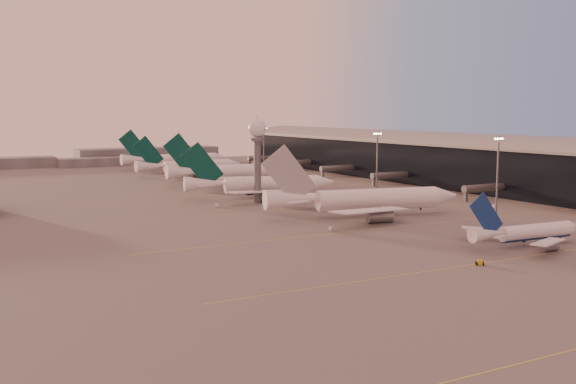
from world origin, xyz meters
TOP-DOWN VIEW (x-y plane):
  - ground at (0.00, 0.00)m, footprint 700.00×700.00m
  - taxiway_markings at (30.00, 56.00)m, footprint 180.00×185.25m
  - terminal at (107.88, 110.09)m, footprint 57.00×362.00m
  - radar_tower at (5.00, 120.00)m, footprint 6.40×6.40m
  - mast_b at (55.00, 55.00)m, footprint 3.60×0.56m
  - mast_c at (50.00, 110.00)m, footprint 3.60×0.56m
  - mast_d at (48.00, 200.00)m, footprint 3.60×0.56m
  - distant_horizon at (2.62, 325.14)m, footprint 165.00×37.50m
  - narrowbody_mid at (27.63, 18.25)m, footprint 35.59×28.34m
  - widebody_white at (19.87, 75.04)m, footprint 63.72×50.53m
  - greentail_a at (12.15, 130.96)m, footprint 57.89×46.23m
  - greentail_b at (23.72, 179.68)m, footprint 63.92×51.47m
  - greentail_c at (19.66, 225.97)m, footprint 57.02×46.03m
  - greentail_d at (26.29, 265.68)m, footprint 62.60×50.60m
  - gsv_tug_mid at (2.49, 8.82)m, footprint 4.20×3.89m
  - gsv_truck_b at (53.31, 33.09)m, footprint 5.68×3.55m
  - gsv_truck_c at (-2.58, 59.57)m, footprint 5.13×5.37m
  - gsv_catering_b at (68.68, 68.85)m, footprint 5.39×2.60m
  - gsv_tug_far at (19.07, 95.04)m, footprint 4.00×3.93m
  - gsv_truck_d at (-12.12, 116.82)m, footprint 4.37×6.25m
  - gsv_tug_hangar at (34.34, 153.14)m, footprint 3.43×2.20m

SIDE VIEW (x-z plane):
  - ground at x=0.00m, z-range 0.00..0.00m
  - taxiway_markings at x=30.00m, z-range 0.00..0.02m
  - gsv_tug_hangar at x=34.34m, z-range 0.01..0.96m
  - gsv_tug_far at x=19.07m, z-range 0.02..1.02m
  - gsv_tug_mid at x=2.49m, z-range 0.02..1.05m
  - gsv_truck_b at x=53.31m, z-range 0.02..2.18m
  - gsv_truck_c at x=-2.58m, z-range 0.02..2.23m
  - gsv_truck_d at x=-12.12m, z-range 0.02..2.41m
  - gsv_catering_b at x=68.68m, z-range 0.00..4.41m
  - narrowbody_mid at x=27.63m, z-range -4.13..9.76m
  - greentail_c at x=19.66m, z-range -6.70..14.01m
  - greentail_a at x=12.15m, z-range -6.91..14.45m
  - distant_horizon at x=2.62m, z-range -0.61..8.39m
  - widebody_white at x=19.87m, z-range -7.42..15.30m
  - greentail_d at x=26.29m, z-range -7.36..15.39m
  - greentail_b at x=23.72m, z-range -7.51..15.70m
  - terminal at x=107.88m, z-range -1.00..22.04m
  - mast_b at x=55.00m, z-range 1.24..26.24m
  - mast_c at x=50.00m, z-range 1.24..26.24m
  - mast_d at x=48.00m, z-range 1.24..26.24m
  - radar_tower at x=5.00m, z-range 5.40..36.50m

